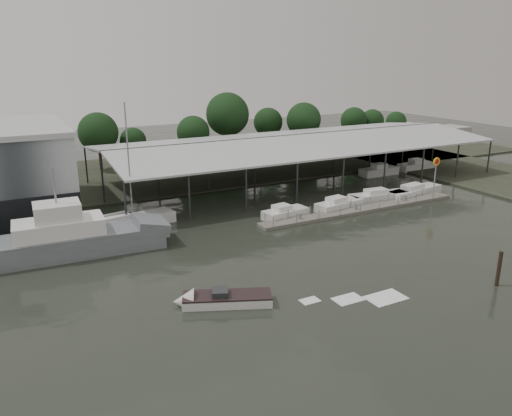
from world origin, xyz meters
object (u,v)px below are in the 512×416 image
shell_fuel_sign (436,170)px  white_sailboat (127,223)px  grey_trawler (73,238)px  speedboat_underway (219,300)px

shell_fuel_sign → white_sailboat: bearing=169.6°
grey_trawler → white_sailboat: white_sailboat is taller
shell_fuel_sign → grey_trawler: (-45.12, 2.14, -2.35)m
grey_trawler → white_sailboat: (6.31, 4.98, -0.93)m
shell_fuel_sign → speedboat_underway: (-37.13, -13.70, -3.53)m
grey_trawler → speedboat_underway: size_ratio=1.02×
grey_trawler → white_sailboat: bearing=41.3°
grey_trawler → speedboat_underway: grey_trawler is taller
white_sailboat → speedboat_underway: 20.90m
grey_trawler → white_sailboat: size_ratio=1.29×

